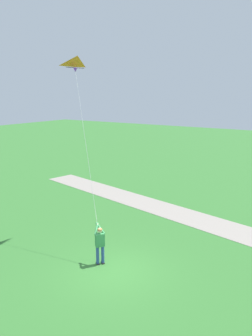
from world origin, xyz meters
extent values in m
plane|color=#33702D|center=(0.00, 0.00, 0.00)|extent=(120.00, 120.00, 0.00)
cube|color=gray|center=(-7.37, 2.00, 0.01)|extent=(8.98, 31.80, 0.02)
cube|color=#232328|center=(-0.09, -0.97, 0.03)|extent=(0.23, 0.26, 0.06)
cylinder|color=#2D4C8E|center=(-0.08, -0.95, 0.45)|extent=(0.14, 0.14, 0.82)
cube|color=#232328|center=(-0.28, -0.83, 0.03)|extent=(0.23, 0.26, 0.06)
cylinder|color=#2D4C8E|center=(-0.27, -0.81, 0.45)|extent=(0.14, 0.14, 0.82)
cube|color=#38894C|center=(-0.18, -0.88, 1.16)|extent=(0.45, 0.41, 0.60)
sphere|color=#DBB28E|center=(-0.18, -0.88, 1.62)|extent=(0.22, 0.22, 0.22)
ellipsoid|color=olive|center=(-0.17, -0.87, 1.66)|extent=(0.31, 0.31, 0.13)
cylinder|color=#38894C|center=(-0.24, -1.11, 1.61)|extent=(0.54, 0.32, 0.43)
cylinder|color=#38894C|center=(-0.38, -1.01, 1.61)|extent=(0.16, 0.56, 0.43)
sphere|color=#DBB28E|center=(-0.40, -1.19, 1.74)|extent=(0.10, 0.10, 0.10)
pyramid|color=orange|center=(-2.51, -3.91, 8.98)|extent=(1.27, 0.69, 0.53)
cone|color=purple|center=(-2.55, -4.12, 8.63)|extent=(0.23, 0.23, 0.22)
cylinder|color=black|center=(-2.55, -4.12, 8.74)|extent=(1.12, 0.24, 0.02)
cylinder|color=silver|center=(-1.48, -2.66, 5.16)|extent=(2.17, 2.95, 6.85)
camera|label=1|loc=(10.58, 7.59, 7.53)|focal=35.59mm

